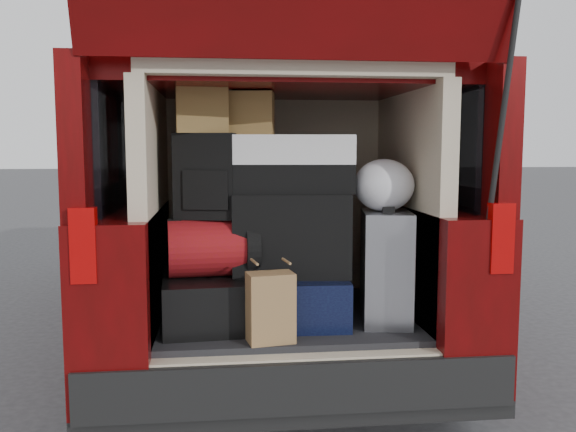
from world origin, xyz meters
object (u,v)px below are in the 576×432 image
kraft_bag (271,308)px  backpack (206,176)px  black_soft_case (292,234)px  black_hardshell (209,298)px  red_duffel (213,248)px  navy_hardshell (300,297)px  silver_roller (386,267)px  twotone_duffel (289,164)px

kraft_bag → backpack: (-0.28, 0.34, 0.56)m
black_soft_case → backpack: bearing=-174.1°
black_hardshell → red_duffel: red_duffel is taller
black_hardshell → navy_hardshell: size_ratio=1.13×
black_hardshell → navy_hardshell: (0.45, -0.01, -0.00)m
black_hardshell → navy_hardshell: 0.45m
black_hardshell → silver_roller: bearing=-9.7°
backpack → navy_hardshell: bearing=10.6°
black_hardshell → twotone_duffel: size_ratio=0.96×
kraft_bag → red_duffel: red_duffel is taller
black_soft_case → backpack: size_ratio=1.38×
black_soft_case → twotone_duffel: bearing=118.8°
kraft_bag → twotone_duffel: size_ratio=0.50×
red_duffel → silver_roller: bearing=-9.0°
red_duffel → black_soft_case: bearing=-0.2°
black_soft_case → silver_roller: bearing=-5.1°
black_hardshell → twotone_duffel: (0.40, 0.03, 0.65)m
black_hardshell → black_soft_case: (0.41, 0.00, 0.31)m
silver_roller → red_duffel: silver_roller is taller
silver_roller → kraft_bag: silver_roller is taller
black_hardshell → navy_hardshell: black_hardshell is taller
kraft_bag → black_soft_case: (0.13, 0.34, 0.28)m
navy_hardshell → black_soft_case: size_ratio=0.95×
black_hardshell → navy_hardshell: bearing=-5.4°
black_hardshell → backpack: size_ratio=1.47×
navy_hardshell → backpack: size_ratio=1.31×
black_hardshell → backpack: bearing=168.3°
backpack → twotone_duffel: bearing=16.0°
black_hardshell → silver_roller: silver_roller is taller
red_duffel → black_soft_case: size_ratio=0.75×
navy_hardshell → kraft_bag: size_ratio=1.72×
backpack → twotone_duffel: size_ratio=0.66×
navy_hardshell → kraft_bag: bearing=-116.0°
silver_roller → black_hardshell: bearing=-175.9°
silver_roller → twotone_duffel: bearing=175.9°
navy_hardshell → twotone_duffel: (-0.05, 0.04, 0.66)m
red_duffel → kraft_bag: bearing=-55.8°
black_hardshell → kraft_bag: bearing=-54.8°
silver_roller → twotone_duffel: 0.69m
red_duffel → twotone_duffel: 0.55m
silver_roller → twotone_duffel: size_ratio=0.88×
navy_hardshell → silver_roller: 0.45m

